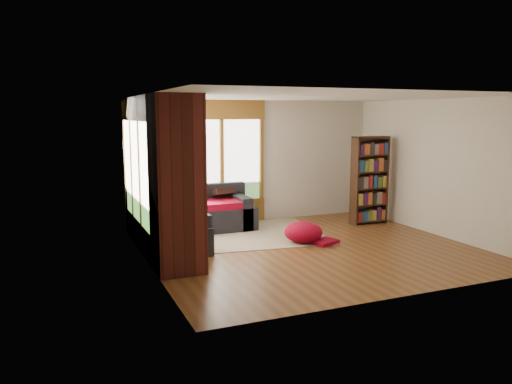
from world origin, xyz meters
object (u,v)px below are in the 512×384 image
object	(u,v)px
area_rug	(239,234)
bookshelf	(370,180)
pouf	(303,231)
dog_tan	(179,194)
brick_chimney	(177,185)
dog_brindle	(167,204)
sectional_sofa	(175,221)

from	to	relation	value
area_rug	bookshelf	bearing A→B (deg)	-2.19
pouf	dog_tan	bearing A→B (deg)	143.36
brick_chimney	dog_brindle	distance (m)	1.70
dog_tan	dog_brindle	xyz separation A→B (m)	(-0.38, -0.63, -0.05)
pouf	dog_brindle	world-z (taller)	dog_brindle
area_rug	pouf	world-z (taller)	pouf
sectional_sofa	dog_tan	world-z (taller)	dog_tan
bookshelf	dog_tan	distance (m)	4.01
brick_chimney	area_rug	distance (m)	2.72
dog_tan	dog_brindle	distance (m)	0.74
brick_chimney	sectional_sofa	size ratio (longest dim) A/B	1.18
bookshelf	pouf	bearing A→B (deg)	-156.67
brick_chimney	dog_tan	distance (m)	2.35
area_rug	dog_brindle	world-z (taller)	dog_brindle
sectional_sofa	dog_brindle	size ratio (longest dim) A/B	2.67
brick_chimney	area_rug	size ratio (longest dim) A/B	0.83
pouf	bookshelf	bearing A→B (deg)	23.33
area_rug	pouf	bearing A→B (deg)	-48.18
sectional_sofa	dog_brindle	xyz separation A→B (m)	(-0.26, -0.46, 0.44)
area_rug	bookshelf	size ratio (longest dim) A/B	1.70
dog_brindle	dog_tan	bearing A→B (deg)	-50.91
bookshelf	dog_brindle	distance (m)	4.35
sectional_sofa	dog_brindle	distance (m)	0.68
brick_chimney	pouf	xyz separation A→B (m)	(2.50, 0.78, -1.10)
sectional_sofa	pouf	size ratio (longest dim) A/B	3.15
brick_chimney	dog_brindle	xyz separation A→B (m)	(0.19, 1.59, -0.56)
area_rug	pouf	distance (m)	1.34
area_rug	dog_brindle	xyz separation A→B (m)	(-1.43, -0.18, 0.73)
sectional_sofa	dog_tan	size ratio (longest dim) A/B	2.15
brick_chimney	sectional_sofa	distance (m)	2.32
bookshelf	sectional_sofa	bearing A→B (deg)	174.55
bookshelf	area_rug	bearing A→B (deg)	177.81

